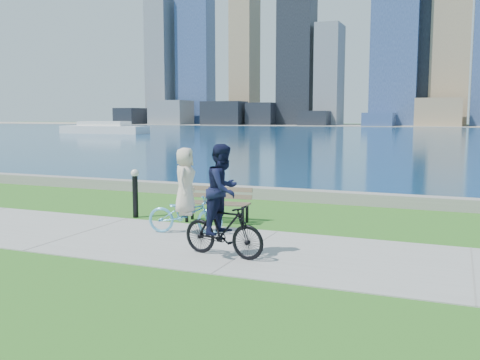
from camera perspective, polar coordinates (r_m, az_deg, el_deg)
The scene contains 11 objects.
ground at distance 10.49m, azimuth 1.02°, elevation -7.49°, with size 320.00×320.00×0.00m, color #255F19.
concrete_path at distance 10.49m, azimuth 1.02°, elevation -7.43°, with size 80.00×3.50×0.02m, color gray.
seawall at distance 16.29m, azimuth 8.92°, elevation -1.76°, with size 90.00×0.50×0.35m, color gray.
bay_water at distance 81.61m, azimuth 19.65°, elevation 4.70°, with size 320.00×131.00×0.01m, color navy.
far_shore at distance 139.55m, azimuth 20.75°, elevation 5.43°, with size 320.00×30.00×0.12m, color gray.
city_skyline at distance 141.12m, azimuth 22.97°, elevation 14.66°, with size 173.88×22.63×76.00m.
ferry_near at distance 78.82m, azimuth -14.28°, elevation 5.35°, with size 12.87×3.68×1.75m.
park_bench at distance 13.14m, azimuth -2.37°, elevation -2.25°, with size 1.69×0.72×0.85m.
bollard_lamp at distance 13.91m, azimuth -11.12°, elevation -1.05°, with size 0.20×0.20×1.25m.
cyclist_woman at distance 11.78m, azimuth -5.86°, elevation -2.33°, with size 0.93×1.77×1.90m.
cyclist_man at distance 9.78m, azimuth -1.80°, elevation -3.18°, with size 0.72×1.72×2.08m.
Camera 1 is at (3.66, -9.48, 2.61)m, focal length 40.00 mm.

